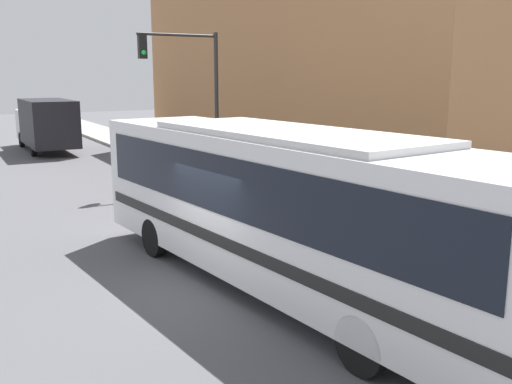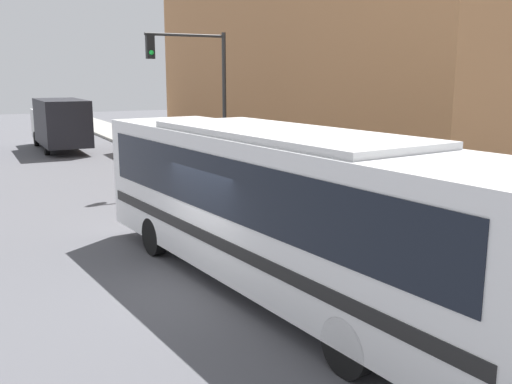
{
  "view_description": "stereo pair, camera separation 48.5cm",
  "coord_description": "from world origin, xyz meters",
  "px_view_note": "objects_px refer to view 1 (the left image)",
  "views": [
    {
      "loc": [
        -4.7,
        -10.11,
        4.33
      ],
      "look_at": [
        2.21,
        2.21,
        1.43
      ],
      "focal_mm": 40.0,
      "sensor_mm": 36.0,
      "label": 1
    },
    {
      "loc": [
        -4.27,
        -10.34,
        4.33
      ],
      "look_at": [
        2.21,
        2.21,
        1.43
      ],
      "focal_mm": 40.0,
      "sensor_mm": 36.0,
      "label": 2
    }
  ],
  "objects_px": {
    "traffic_light_pole": "(192,81)",
    "parking_meter": "(241,166)",
    "fire_hydrant": "(344,212)",
    "delivery_truck": "(46,123)",
    "city_bus": "(286,200)"
  },
  "relations": [
    {
      "from": "traffic_light_pole",
      "to": "parking_meter",
      "type": "xyz_separation_m",
      "value": [
        0.91,
        -2.34,
        -3.11
      ]
    },
    {
      "from": "traffic_light_pole",
      "to": "parking_meter",
      "type": "height_order",
      "value": "traffic_light_pole"
    },
    {
      "from": "fire_hydrant",
      "to": "traffic_light_pole",
      "type": "bearing_deg",
      "value": 96.07
    },
    {
      "from": "delivery_truck",
      "to": "parking_meter",
      "type": "bearing_deg",
      "value": -75.17
    },
    {
      "from": "delivery_truck",
      "to": "fire_hydrant",
      "type": "distance_m",
      "value": 22.75
    },
    {
      "from": "city_bus",
      "to": "traffic_light_pole",
      "type": "relative_size",
      "value": 2.07
    },
    {
      "from": "delivery_truck",
      "to": "fire_hydrant",
      "type": "relative_size",
      "value": 10.45
    },
    {
      "from": "city_bus",
      "to": "parking_meter",
      "type": "relative_size",
      "value": 9.73
    },
    {
      "from": "fire_hydrant",
      "to": "traffic_light_pole",
      "type": "distance_m",
      "value": 9.36
    },
    {
      "from": "traffic_light_pole",
      "to": "city_bus",
      "type": "bearing_deg",
      "value": -104.31
    },
    {
      "from": "city_bus",
      "to": "delivery_truck",
      "type": "relative_size",
      "value": 1.53
    },
    {
      "from": "city_bus",
      "to": "traffic_light_pole",
      "type": "xyz_separation_m",
      "value": [
        2.97,
        11.66,
        2.23
      ]
    },
    {
      "from": "delivery_truck",
      "to": "traffic_light_pole",
      "type": "bearing_deg",
      "value": -76.33
    },
    {
      "from": "city_bus",
      "to": "traffic_light_pole",
      "type": "bearing_deg",
      "value": 69.39
    },
    {
      "from": "delivery_truck",
      "to": "fire_hydrant",
      "type": "bearing_deg",
      "value": -79.21
    }
  ]
}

